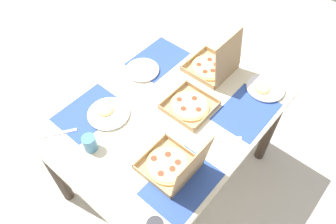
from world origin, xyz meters
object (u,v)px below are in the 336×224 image
plate_far_right (142,70)px  plate_middle (265,88)px  cup_clear_right (90,143)px  pizza_box_center (173,166)px  pizza_box_corner_left (189,106)px  plate_far_left (108,114)px  pizza_box_edge_far (214,65)px

plate_far_right → plate_middle: size_ratio=0.93×
plate_far_right → cup_clear_right: 0.61m
pizza_box_center → pizza_box_corner_left: pizza_box_center is taller
pizza_box_center → plate_far_right: size_ratio=1.36×
plate_middle → plate_far_right: bearing=-61.1°
plate_middle → pizza_box_center: bearing=-5.1°
plate_far_right → plate_middle: bearing=118.9°
plate_middle → cup_clear_right: bearing=-26.5°
pizza_box_center → pizza_box_corner_left: 0.41m
pizza_box_corner_left → plate_middle: 0.48m
plate_far_right → plate_far_left: size_ratio=0.90×
plate_far_right → cup_clear_right: cup_clear_right is taller
pizza_box_center → plate_far_left: 0.50m
pizza_box_center → plate_far_right: pizza_box_center is taller
pizza_box_corner_left → plate_middle: pizza_box_corner_left is taller
pizza_box_center → plate_far_right: (-0.40, -0.59, -0.04)m
pizza_box_center → plate_far_left: pizza_box_center is taller
plate_far_right → plate_middle: (-0.36, 0.66, 0.00)m
plate_far_left → plate_middle: 0.93m
pizza_box_corner_left → plate_far_right: size_ratio=1.22×
pizza_box_corner_left → pizza_box_edge_far: 0.34m
pizza_box_center → cup_clear_right: size_ratio=3.11×
pizza_box_edge_far → plate_middle: (-0.07, 0.33, -0.04)m
pizza_box_corner_left → cup_clear_right: (0.55, -0.22, 0.03)m
pizza_box_corner_left → plate_far_left: 0.46m
plate_middle → cup_clear_right: cup_clear_right is taller
pizza_box_corner_left → plate_middle: size_ratio=1.14×
pizza_box_corner_left → cup_clear_right: size_ratio=2.79×
pizza_box_corner_left → plate_far_left: size_ratio=1.09×
pizza_box_edge_far → plate_far_left: bearing=-19.9°
plate_far_right → cup_clear_right: size_ratio=2.29×
plate_middle → pizza_box_corner_left: bearing=-32.7°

